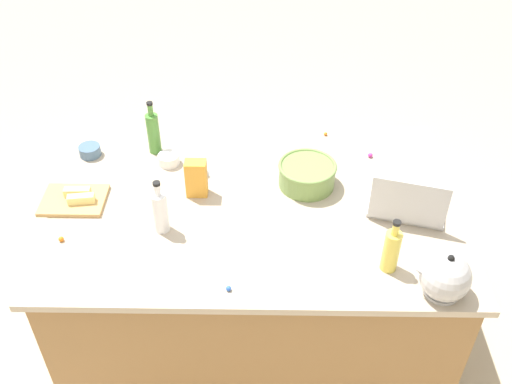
{
  "coord_description": "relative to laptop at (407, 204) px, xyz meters",
  "views": [
    {
      "loc": [
        -0.03,
        1.89,
        2.51
      ],
      "look_at": [
        0.0,
        0.0,
        0.95
      ],
      "focal_mm": 41.02,
      "sensor_mm": 36.0,
      "label": 1
    }
  ],
  "objects": [
    {
      "name": "candy_1",
      "position": [
        0.09,
        -0.39,
        -0.04
      ],
      "size": [
        0.02,
        0.02,
        0.02
      ],
      "primitive_type": "sphere",
      "color": "#CC3399",
      "rests_on": "island_counter"
    },
    {
      "name": "island_counter",
      "position": [
        0.62,
        -0.07,
        -0.5
      ],
      "size": [
        1.71,
        1.16,
        0.9
      ],
      "color": "olive",
      "rests_on": "ground"
    },
    {
      "name": "butter_stick_right",
      "position": [
        1.35,
        -0.03,
        -0.01
      ],
      "size": [
        0.11,
        0.05,
        0.04
      ],
      "primitive_type": "cube",
      "rotation": [
        0.0,
        0.0,
        0.14
      ],
      "color": "#F4E58C",
      "rests_on": "cutting_board"
    },
    {
      "name": "candy_3",
      "position": [
        1.38,
        0.19,
        -0.04
      ],
      "size": [
        0.02,
        0.02,
        0.02
      ],
      "primitive_type": "sphere",
      "color": "orange",
      "rests_on": "island_counter"
    },
    {
      "name": "bottle_oil",
      "position": [
        0.12,
        0.31,
        0.05
      ],
      "size": [
        0.06,
        0.06,
        0.23
      ],
      "color": "#DBC64C",
      "rests_on": "island_counter"
    },
    {
      "name": "candy_0",
      "position": [
        -0.04,
        -0.11,
        -0.04
      ],
      "size": [
        0.02,
        0.02,
        0.02
      ],
      "primitive_type": "sphere",
      "color": "yellow",
      "rests_on": "island_counter"
    },
    {
      "name": "ground_plane",
      "position": [
        0.62,
        -0.07,
        -0.95
      ],
      "size": [
        12.0,
        12.0,
        0.0
      ],
      "primitive_type": "plane",
      "color": "#B7A88E"
    },
    {
      "name": "ramekin_medium",
      "position": [
        1.4,
        -0.39,
        -0.02
      ],
      "size": [
        0.1,
        0.1,
        0.05
      ],
      "primitive_type": "cylinder",
      "color": "slate",
      "rests_on": "island_counter"
    },
    {
      "name": "butter_stick_left",
      "position": [
        1.38,
        -0.07,
        -0.01
      ],
      "size": [
        0.11,
        0.04,
        0.04
      ],
      "primitive_type": "cube",
      "rotation": [
        0.0,
        0.0,
        0.04
      ],
      "color": "#F4E58C",
      "rests_on": "cutting_board"
    },
    {
      "name": "bottle_olive",
      "position": [
        1.1,
        -0.42,
        0.06
      ],
      "size": [
        0.06,
        0.06,
        0.27
      ],
      "color": "#4C8C38",
      "rests_on": "island_counter"
    },
    {
      "name": "candy_bag",
      "position": [
        0.88,
        -0.11,
        0.04
      ],
      "size": [
        0.09,
        0.06,
        0.17
      ],
      "primitive_type": "cube",
      "color": "gold",
      "rests_on": "island_counter"
    },
    {
      "name": "laptop",
      "position": [
        0.0,
        0.0,
        0.0
      ],
      "size": [
        0.36,
        0.3,
        0.22
      ],
      "color": "#B7B7BC",
      "rests_on": "island_counter"
    },
    {
      "name": "candy_2",
      "position": [
        0.71,
        0.43,
        -0.04
      ],
      "size": [
        0.02,
        0.02,
        0.02
      ],
      "primitive_type": "sphere",
      "color": "blue",
      "rests_on": "island_counter"
    },
    {
      "name": "bottle_vinegar",
      "position": [
        0.99,
        0.11,
        0.05
      ],
      "size": [
        0.06,
        0.06,
        0.24
      ],
      "color": "white",
      "rests_on": "island_counter"
    },
    {
      "name": "ramekin_small",
      "position": [
        1.02,
        -0.33,
        -0.02
      ],
      "size": [
        0.1,
        0.1,
        0.05
      ],
      "primitive_type": "cylinder",
      "color": "white",
      "rests_on": "island_counter"
    },
    {
      "name": "mixing_bowl_large",
      "position": [
        0.4,
        -0.18,
        0.01
      ],
      "size": [
        0.25,
        0.25,
        0.11
      ],
      "color": "#72934C",
      "rests_on": "island_counter"
    },
    {
      "name": "kettle",
      "position": [
        -0.05,
        0.43,
        0.03
      ],
      "size": [
        0.21,
        0.18,
        0.2
      ],
      "color": "#ADADB2",
      "rests_on": "island_counter"
    },
    {
      "name": "cutting_board",
      "position": [
        1.39,
        -0.05,
        -0.04
      ],
      "size": [
        0.27,
        0.2,
        0.02
      ],
      "primitive_type": "cube",
      "color": "tan",
      "rests_on": "island_counter"
    },
    {
      "name": "kitchen_timer",
      "position": [
        0.87,
        -0.25,
        -0.01
      ],
      "size": [
        0.07,
        0.07,
        0.08
      ],
      "color": "#B2B2B7",
      "rests_on": "island_counter"
    },
    {
      "name": "candy_4",
      "position": [
        0.29,
        -0.57,
        -0.04
      ],
      "size": [
        0.02,
        0.02,
        0.02
      ],
      "primitive_type": "sphere",
      "color": "orange",
      "rests_on": "island_counter"
    }
  ]
}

